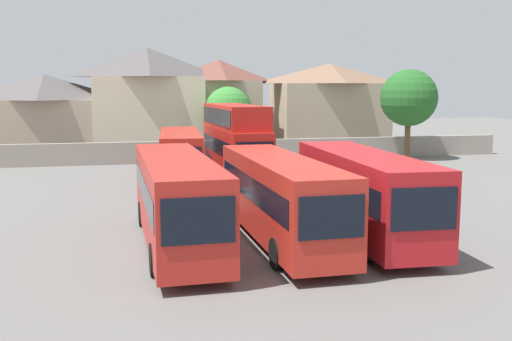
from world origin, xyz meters
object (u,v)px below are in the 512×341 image
Objects in this scene: house_terrace_left at (45,114)px; tree_left_of_lot at (409,98)px; bus_1 at (176,196)px; tree_behind_wall at (228,111)px; house_terrace_far_right at (329,106)px; bus_4 at (180,153)px; bus_2 at (279,194)px; house_terrace_right at (219,105)px; house_terrace_centre at (148,100)px; bus_3 at (362,189)px; bus_5 at (235,137)px.

house_terrace_left is 1.35× the size of tree_left_of_lot.
bus_1 is 1.54× the size of tree_left_of_lot.
house_terrace_left is 1.68× the size of tree_behind_wall.
bus_4 is at bearing -133.12° from house_terrace_far_right.
house_terrace_right reaches higher than bus_2.
house_terrace_left is (-10.43, 17.89, 1.88)m from bus_4.
bus_2 is 33.98m from house_terrace_centre.
house_terrace_right is (3.21, 34.40, 2.57)m from bus_2.
house_terrace_centre reaches higher than bus_3.
house_terrace_left reaches higher than bus_5.
house_terrace_centre is (-5.02, 16.92, 2.20)m from bus_5.
house_terrace_centre is at bearing -174.73° from bus_2.
tree_behind_wall is at bearing 164.71° from bus_1.
house_terrace_far_right is 1.80× the size of tree_behind_wall.
house_terrace_left is at bearing 162.52° from tree_left_of_lot.
bus_3 is 1.29× the size of house_terrace_right.
bus_4 is 1.73× the size of tree_behind_wall.
bus_2 is at bearing -95.33° from house_terrace_right.
bus_2 is at bearing -126.73° from tree_left_of_lot.
bus_1 is 1.90× the size of tree_behind_wall.
house_terrace_right is at bearing 173.83° from bus_2.
tree_left_of_lot is (30.93, -9.74, 1.53)m from house_terrace_left.
house_terrace_centre reaches higher than house_terrace_far_right.
bus_3 is 34.52m from house_terrace_centre.
bus_5 is 12.25m from tree_behind_wall.
bus_2 is at bearing -96.19° from tree_behind_wall.
bus_1 is 38.67m from house_terrace_far_right.
house_terrace_left is 1.19× the size of house_terrace_right.
house_terrace_left is at bearing -142.14° from bus_5.
house_terrace_centre is (-3.60, 33.65, 3.10)m from bus_2.
bus_2 is 16.81m from bus_5.
house_terrace_right is at bearing 145.82° from tree_left_of_lot.
house_terrace_left is 1.02× the size of house_terrace_centre.
bus_2 is at bearing -112.97° from house_terrace_far_right.
house_terrace_far_right is at bearing 25.22° from tree_behind_wall.
house_terrace_far_right is (11.25, -0.29, -0.13)m from house_terrace_right.
tree_behind_wall reaches higher than bus_4.
bus_1 is at bearing -132.80° from tree_left_of_lot.
bus_2 is 1.32× the size of house_terrace_right.
house_terrace_right reaches higher than bus_4.
house_terrace_right is 18.04m from tree_left_of_lot.
bus_5 is (5.52, 16.45, 0.84)m from bus_1.
house_terrace_left is 27.28m from house_terrace_far_right.
bus_2 is 1.08× the size of bus_5.
bus_4 is (-2.38, 16.12, -0.04)m from bus_2.
house_terrace_far_right is at bearing 110.37° from tree_left_of_lot.
house_terrace_centre is 18.08m from house_terrace_far_right.
bus_1 is at bearing -75.52° from house_terrace_left.
tree_behind_wall is (-0.09, -5.63, -0.32)m from house_terrace_right.
house_terrace_left is (-8.71, 33.74, 1.79)m from bus_1.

